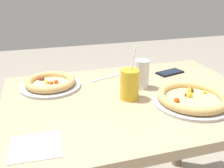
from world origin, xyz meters
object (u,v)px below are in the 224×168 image
fork (108,77)px  cell_phone (170,72)px  drink_cup_colored (130,84)px  water_cup_clear (142,74)px  pizza_near (192,98)px  pizza_far (50,83)px

fork → cell_phone: bearing=-5.5°
drink_cup_colored → fork: bearing=93.9°
water_cup_clear → drink_cup_colored: bearing=-134.5°
pizza_near → drink_cup_colored: 0.27m
pizza_near → cell_phone: size_ratio=2.01×
fork → water_cup_clear: bearing=-56.2°
drink_cup_colored → cell_phone: drink_cup_colored is taller
drink_cup_colored → cell_phone: (0.33, 0.24, -0.06)m
pizza_far → drink_cup_colored: 0.40m
pizza_far → cell_phone: bearing=1.0°
drink_cup_colored → fork: 0.28m
drink_cup_colored → fork: (-0.02, 0.27, -0.06)m
cell_phone → water_cup_clear: bearing=-149.0°
pizza_near → cell_phone: bearing=75.6°
pizza_far → fork: 0.31m
drink_cup_colored → water_cup_clear: (0.10, 0.10, 0.00)m
pizza_near → fork: pizza_near is taller
water_cup_clear → fork: water_cup_clear is taller
drink_cup_colored → cell_phone: 0.41m
fork → cell_phone: size_ratio=1.20×
water_cup_clear → fork: bearing=123.8°
pizza_near → cell_phone: 0.37m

